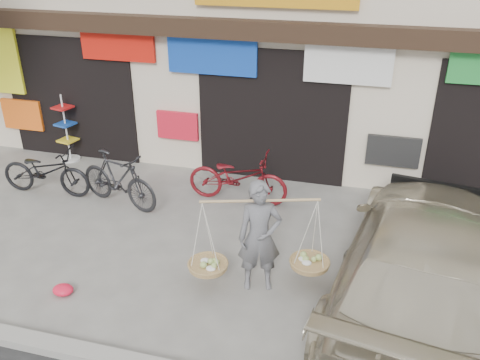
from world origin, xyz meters
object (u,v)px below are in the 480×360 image
(bike_0, at_px, (46,171))
(suv, at_px, (426,261))
(display_rack, at_px, (67,134))
(bike_1, at_px, (118,179))
(street_vendor, at_px, (259,241))
(bike_2, at_px, (238,177))

(bike_0, relative_size, suv, 0.33)
(display_rack, bearing_deg, suv, -23.19)
(bike_1, xyz_separation_m, display_rack, (-2.07, 1.61, 0.08))
(bike_1, height_order, display_rack, display_rack)
(street_vendor, relative_size, bike_0, 1.07)
(bike_1, height_order, bike_2, bike_1)
(street_vendor, relative_size, display_rack, 1.28)
(bike_0, height_order, bike_1, bike_1)
(suv, bearing_deg, bike_0, -3.97)
(bike_1, bearing_deg, suv, -90.20)
(street_vendor, distance_m, display_rack, 6.13)
(bike_0, relative_size, bike_2, 0.95)
(bike_1, bearing_deg, bike_2, -54.92)
(bike_0, bearing_deg, bike_1, -94.32)
(bike_0, distance_m, suv, 7.12)
(street_vendor, bearing_deg, bike_0, 142.19)
(street_vendor, height_order, bike_0, street_vendor)
(bike_0, distance_m, bike_1, 1.60)
(suv, xyz_separation_m, display_rack, (-7.41, 3.17, -0.15))
(bike_0, height_order, display_rack, display_rack)
(bike_1, bearing_deg, bike_0, 104.13)
(bike_2, bearing_deg, bike_0, 100.81)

